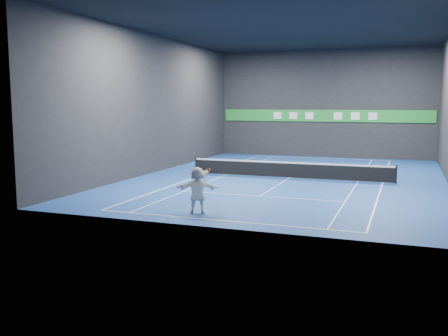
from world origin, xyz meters
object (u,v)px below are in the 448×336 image
(player, at_px, (197,190))
(tennis_net, at_px, (289,169))
(tennis_racket, at_px, (207,173))
(tennis_ball, at_px, (194,154))

(player, xyz_separation_m, tennis_net, (1.42, 10.93, -0.44))
(player, bearing_deg, tennis_racket, 167.56)
(player, height_order, tennis_racket, player)
(tennis_net, xyz_separation_m, tennis_racket, (-1.01, -10.88, 1.18))
(tennis_ball, distance_m, tennis_net, 11.03)
(tennis_net, bearing_deg, tennis_ball, -98.68)
(tennis_ball, relative_size, tennis_net, 0.01)
(tennis_racket, bearing_deg, tennis_ball, 166.64)
(player, distance_m, tennis_racket, 0.85)
(player, distance_m, tennis_ball, 1.51)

